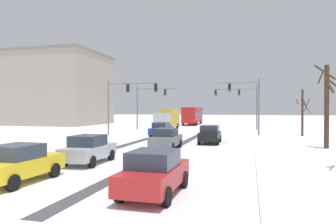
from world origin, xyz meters
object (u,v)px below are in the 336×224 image
Objects in this scene: car_black_second at (210,134)px; car_silver_fourth at (89,149)px; bus_oncoming at (193,114)px; bare_tree_sidewalk_mid at (327,103)px; traffic_signal_far_right at (241,98)px; car_grey_third at (166,139)px; traffic_signal_near_right at (248,98)px; box_truck_delivery at (167,118)px; bare_tree_sidewalk_far at (303,111)px; traffic_signal_near_left at (125,96)px; office_building_far_left_block at (41,89)px; car_red_sixth at (154,172)px; car_yellow_cab_fifth at (19,163)px; traffic_signal_far_left at (148,100)px; car_blue_lead at (162,129)px.

car_silver_fourth is at bearing -113.80° from car_black_second.
bus_oncoming is 37.86m from bare_tree_sidewalk_mid.
car_black_second is at bearing -95.92° from traffic_signal_far_right.
car_grey_third is 0.37× the size of bus_oncoming.
traffic_signal_near_right reaches higher than car_black_second.
box_truck_delivery is 1.39× the size of bare_tree_sidewalk_far.
traffic_signal_near_left reaches higher than bare_tree_sidewalk_far.
box_truck_delivery is (2.17, 11.18, -3.02)m from traffic_signal_near_left.
office_building_far_left_block is (-46.89, 16.76, 4.25)m from bare_tree_sidewalk_far.
bus_oncoming is 27.89m from bare_tree_sidewalk_far.
car_black_second is at bearing 90.56° from car_red_sixth.
traffic_signal_far_right is at bearing 94.94° from traffic_signal_near_right.
car_grey_third is at bearing -42.52° from office_building_far_left_block.
car_black_second is 0.16× the size of office_building_far_left_block.
bare_tree_sidewalk_mid is at bearing -21.40° from traffic_signal_near_left.
box_truck_delivery is (-2.73, 34.95, 0.82)m from car_yellow_cab_fifth.
traffic_signal_near_left is 10.11m from traffic_signal_far_left.
car_red_sixth is (-1.98, -38.24, -3.85)m from traffic_signal_far_right.
car_yellow_cab_fifth is 0.16× the size of office_building_far_left_block.
bus_oncoming is at bearing 129.01° from traffic_signal_far_right.
office_building_far_left_block is at bearing 155.63° from traffic_signal_near_right.
car_yellow_cab_fifth is at bearing -54.39° from office_building_far_left_block.
office_building_far_left_block is at bearing 129.39° from car_silver_fourth.
car_red_sixth is at bearing -92.96° from traffic_signal_far_right.
traffic_signal_near_right is at bearing 69.44° from car_black_second.
bare_tree_sidewalk_far is at bearing -55.69° from traffic_signal_far_right.
car_silver_fourth is at bearing -73.78° from traffic_signal_near_left.
traffic_signal_far_left is at bearing 101.65° from car_silver_fourth.
car_blue_lead is 0.79× the size of bare_tree_sidewalk_far.
office_building_far_left_block reaches higher than car_red_sixth.
traffic_signal_far_left is 4.02m from box_truck_delivery.
office_building_far_left_block is (-39.76, 6.31, 2.39)m from traffic_signal_far_right.
bare_tree_sidewalk_far is at bearing 71.85° from car_red_sixth.
bus_oncoming is (-9.60, 11.85, -2.68)m from traffic_signal_far_right.
traffic_signal_far_right is at bearing -9.02° from office_building_far_left_block.
box_truck_delivery is (-3.29, 29.98, 0.82)m from car_silver_fourth.
traffic_signal_far_right is at bearing -50.99° from bus_oncoming.
car_black_second is at bearing -40.88° from car_blue_lead.
bus_oncoming is (-7.45, 32.56, 1.18)m from car_black_second.
car_blue_lead and car_yellow_cab_fifth have the same top height.
car_black_second is (6.00, -5.19, 0.00)m from car_blue_lead.
car_yellow_cab_fifth is at bearing -80.95° from traffic_signal_far_left.
bare_tree_sidewalk_far is at bearing 56.87° from car_silver_fourth.
car_silver_fourth is at bearing -102.89° from traffic_signal_far_right.
traffic_signal_far_right reaches higher than car_red_sixth.
office_building_far_left_block reaches higher than traffic_signal_far_left.
car_silver_fourth is at bearing -88.00° from car_blue_lead.
traffic_signal_near_left is 1.22× the size of bare_tree_sidewalk_far.
bare_tree_sidewalk_mid is at bearing -63.65° from bus_oncoming.
bare_tree_sidewalk_mid reaches higher than traffic_signal_far_right.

